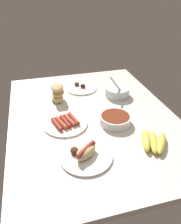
# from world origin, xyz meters

# --- Properties ---
(ground_plane) EXTENTS (1.20, 0.90, 0.03)m
(ground_plane) POSITION_xyz_m (0.00, 0.00, -0.01)
(ground_plane) COLOR silver
(bowl_chili) EXTENTS (0.16, 0.16, 0.05)m
(bowl_chili) POSITION_xyz_m (0.10, 0.10, 0.03)
(bowl_chili) COLOR white
(bowl_chili) RESTS_ON ground_plane
(plate_grilled_meat) EXTENTS (0.21, 0.21, 0.03)m
(plate_grilled_meat) POSITION_xyz_m (-0.34, 0.02, 0.01)
(plate_grilled_meat) COLOR white
(plate_grilled_meat) RESTS_ON ground_plane
(plate_sausages) EXTENTS (0.23, 0.23, 0.03)m
(plate_sausages) POSITION_xyz_m (0.05, -0.16, 0.01)
(plate_sausages) COLOR white
(plate_sausages) RESTS_ON ground_plane
(plate_hotdog_assembled) EXTENTS (0.23, 0.23, 0.06)m
(plate_hotdog_assembled) POSITION_xyz_m (0.31, -0.12, 0.02)
(plate_hotdog_assembled) COLOR white
(plate_hotdog_assembled) RESTS_ON ground_plane
(banana_bunch) EXTENTS (0.19, 0.17, 0.04)m
(banana_bunch) POSITION_xyz_m (0.31, 0.20, 0.02)
(banana_bunch) COLOR #E5D14C
(banana_bunch) RESTS_ON ground_plane
(bowl_coleslaw) EXTENTS (0.16, 0.16, 0.15)m
(bowl_coleslaw) POSITION_xyz_m (-0.19, 0.22, 0.03)
(bowl_coleslaw) COLOR silver
(bowl_coleslaw) RESTS_ON ground_plane
(bread_stack) EXTENTS (0.13, 0.10, 0.11)m
(bread_stack) POSITION_xyz_m (-0.22, -0.16, 0.05)
(bread_stack) COLOR #E5C689
(bread_stack) RESTS_ON ground_plane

